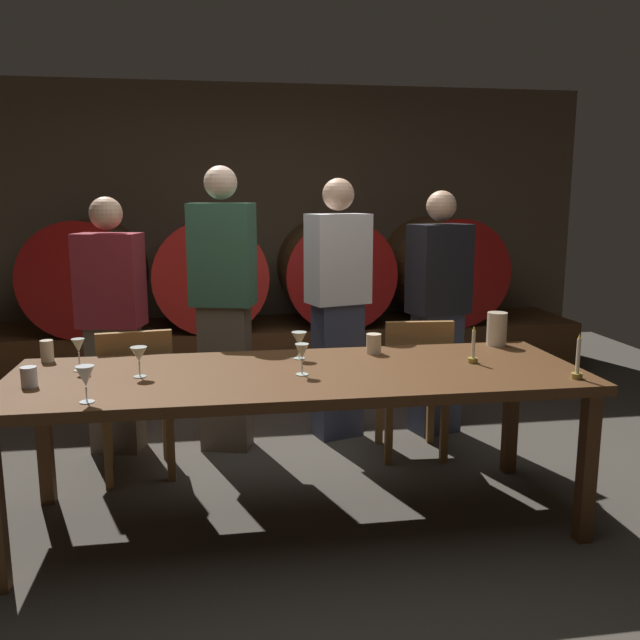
# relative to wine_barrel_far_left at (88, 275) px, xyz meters

# --- Properties ---
(ground_plane) EXTENTS (7.85, 7.85, 0.00)m
(ground_plane) POSITION_rel_wine_barrel_far_left_xyz_m (1.57, -2.58, -0.94)
(ground_plane) COLOR #3F3A33
(back_wall) EXTENTS (6.04, 0.24, 2.60)m
(back_wall) POSITION_rel_wine_barrel_far_left_xyz_m (1.57, 0.55, 0.36)
(back_wall) COLOR brown
(back_wall) RESTS_ON ground
(barrel_shelf) EXTENTS (5.44, 0.90, 0.48)m
(barrel_shelf) POSITION_rel_wine_barrel_far_left_xyz_m (1.57, 0.00, -0.70)
(barrel_shelf) COLOR #4C2D16
(barrel_shelf) RESTS_ON ground
(wine_barrel_far_left) EXTENTS (0.94, 0.93, 0.94)m
(wine_barrel_far_left) POSITION_rel_wine_barrel_far_left_xyz_m (0.00, 0.00, 0.00)
(wine_barrel_far_left) COLOR #513319
(wine_barrel_far_left) RESTS_ON barrel_shelf
(wine_barrel_center_left) EXTENTS (0.94, 0.93, 0.94)m
(wine_barrel_center_left) POSITION_rel_wine_barrel_far_left_xyz_m (1.03, 0.00, 0.00)
(wine_barrel_center_left) COLOR brown
(wine_barrel_center_left) RESTS_ON barrel_shelf
(wine_barrel_center_right) EXTENTS (0.94, 0.93, 0.94)m
(wine_barrel_center_right) POSITION_rel_wine_barrel_far_left_xyz_m (2.11, 0.00, 0.00)
(wine_barrel_center_right) COLOR brown
(wine_barrel_center_right) RESTS_ON barrel_shelf
(wine_barrel_far_right) EXTENTS (0.94, 0.93, 0.94)m
(wine_barrel_far_right) POSITION_rel_wine_barrel_far_left_xyz_m (3.11, 0.00, 0.00)
(wine_barrel_far_right) COLOR brown
(wine_barrel_far_right) RESTS_ON barrel_shelf
(dining_table) EXTENTS (2.74, 0.93, 0.77)m
(dining_table) POSITION_rel_wine_barrel_far_left_xyz_m (1.45, -2.75, -0.24)
(dining_table) COLOR #4C2D16
(dining_table) RESTS_ON ground
(chair_left) EXTENTS (0.45, 0.45, 0.88)m
(chair_left) POSITION_rel_wine_barrel_far_left_xyz_m (0.61, -2.09, -0.46)
(chair_left) COLOR brown
(chair_left) RESTS_ON ground
(chair_right) EXTENTS (0.43, 0.43, 0.88)m
(chair_right) POSITION_rel_wine_barrel_far_left_xyz_m (2.25, -2.05, -0.46)
(chair_right) COLOR brown
(chair_right) RESTS_ON ground
(guest_far_left) EXTENTS (0.42, 0.32, 1.60)m
(guest_far_left) POSITION_rel_wine_barrel_far_left_xyz_m (0.43, -1.63, -0.13)
(guest_far_left) COLOR brown
(guest_far_left) RESTS_ON ground
(guest_center_left) EXTENTS (0.43, 0.33, 1.78)m
(guest_center_left) POSITION_rel_wine_barrel_far_left_xyz_m (1.11, -1.70, -0.03)
(guest_center_left) COLOR brown
(guest_center_left) RESTS_ON ground
(guest_center_right) EXTENTS (0.43, 0.34, 1.71)m
(guest_center_right) POSITION_rel_wine_barrel_far_left_xyz_m (1.86, -1.59, -0.07)
(guest_center_right) COLOR #33384C
(guest_center_right) RESTS_ON ground
(guest_far_right) EXTENTS (0.43, 0.34, 1.63)m
(guest_far_right) POSITION_rel_wine_barrel_far_left_xyz_m (2.53, -1.62, -0.11)
(guest_far_right) COLOR #33384C
(guest_far_right) RESTS_ON ground
(candle_left) EXTENTS (0.05, 0.05, 0.19)m
(candle_left) POSITION_rel_wine_barrel_far_left_xyz_m (2.34, -2.72, -0.12)
(candle_left) COLOR olive
(candle_left) RESTS_ON dining_table
(candle_right) EXTENTS (0.05, 0.05, 0.21)m
(candle_right) POSITION_rel_wine_barrel_far_left_xyz_m (2.70, -3.07, -0.11)
(candle_right) COLOR olive
(candle_right) RESTS_ON dining_table
(pitcher) EXTENTS (0.11, 0.11, 0.19)m
(pitcher) POSITION_rel_wine_barrel_far_left_xyz_m (2.63, -2.35, -0.08)
(pitcher) COLOR beige
(pitcher) RESTS_ON dining_table
(wine_glass_far_left) EXTENTS (0.06, 0.06, 0.16)m
(wine_glass_far_left) POSITION_rel_wine_barrel_far_left_xyz_m (0.41, -2.57, -0.06)
(wine_glass_far_left) COLOR silver
(wine_glass_far_left) RESTS_ON dining_table
(wine_glass_left) EXTENTS (0.08, 0.08, 0.15)m
(wine_glass_left) POSITION_rel_wine_barrel_far_left_xyz_m (0.54, -3.09, -0.07)
(wine_glass_left) COLOR white
(wine_glass_left) RESTS_ON dining_table
(wine_glass_center) EXTENTS (0.08, 0.08, 0.14)m
(wine_glass_center) POSITION_rel_wine_barrel_far_left_xyz_m (0.71, -2.73, -0.07)
(wine_glass_center) COLOR silver
(wine_glass_center) RESTS_ON dining_table
(wine_glass_right) EXTENTS (0.07, 0.07, 0.15)m
(wine_glass_right) POSITION_rel_wine_barrel_far_left_xyz_m (1.46, -2.81, -0.06)
(wine_glass_right) COLOR silver
(wine_glass_right) RESTS_ON dining_table
(wine_glass_far_right) EXTENTS (0.08, 0.08, 0.14)m
(wine_glass_far_right) POSITION_rel_wine_barrel_far_left_xyz_m (1.48, -2.50, -0.07)
(wine_glass_far_right) COLOR silver
(wine_glass_far_right) RESTS_ON dining_table
(cup_left) EXTENTS (0.06, 0.06, 0.11)m
(cup_left) POSITION_rel_wine_barrel_far_left_xyz_m (0.21, -2.35, -0.12)
(cup_left) COLOR beige
(cup_left) RESTS_ON dining_table
(cup_center) EXTENTS (0.07, 0.07, 0.09)m
(cup_center) POSITION_rel_wine_barrel_far_left_xyz_m (0.25, -2.82, -0.13)
(cup_center) COLOR silver
(cup_center) RESTS_ON dining_table
(cup_right) EXTENTS (0.08, 0.08, 0.11)m
(cup_right) POSITION_rel_wine_barrel_far_left_xyz_m (1.89, -2.44, -0.12)
(cup_right) COLOR beige
(cup_right) RESTS_ON dining_table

